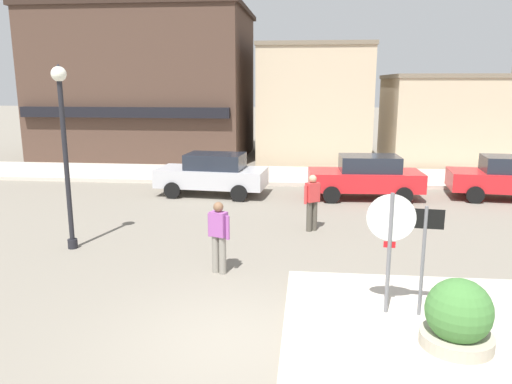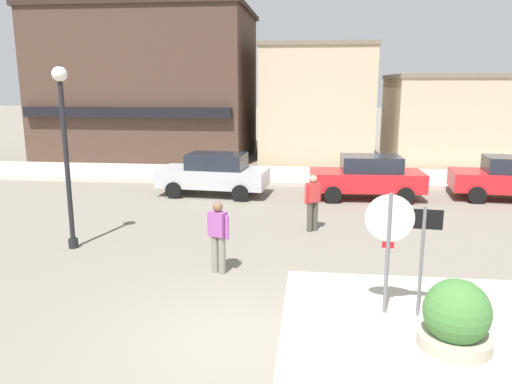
% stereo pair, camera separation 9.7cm
% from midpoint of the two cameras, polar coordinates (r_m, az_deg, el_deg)
% --- Properties ---
extents(ground_plane, '(160.00, 160.00, 0.00)m').
position_cam_midpoint_polar(ground_plane, '(8.46, -2.59, -16.67)').
color(ground_plane, gray).
extents(sidewalk_corner, '(6.40, 4.80, 0.15)m').
position_cam_midpoint_polar(sidewalk_corner, '(9.14, 24.48, -14.99)').
color(sidewalk_corner, beige).
rests_on(sidewalk_corner, ground).
extents(kerb_far, '(80.00, 4.00, 0.15)m').
position_cam_midpoint_polar(kerb_far, '(22.20, 3.32, 1.90)').
color(kerb_far, beige).
rests_on(kerb_far, ground).
extents(stop_sign, '(0.82, 0.10, 2.30)m').
position_cam_midpoint_polar(stop_sign, '(8.84, 15.21, -5.09)').
color(stop_sign, slate).
rests_on(stop_sign, ground).
extents(one_way_sign, '(0.60, 0.08, 2.10)m').
position_cam_midpoint_polar(one_way_sign, '(8.95, 18.75, -6.37)').
color(one_way_sign, slate).
rests_on(one_way_sign, ground).
extents(planter, '(1.10, 1.10, 1.23)m').
position_cam_midpoint_polar(planter, '(8.40, 22.19, -13.56)').
color(planter, '#ADA38E').
rests_on(planter, ground).
extents(lamp_post, '(0.36, 0.36, 4.54)m').
position_cam_midpoint_polar(lamp_post, '(12.99, -20.88, 6.51)').
color(lamp_post, black).
rests_on(lamp_post, ground).
extents(parked_car_nearest, '(4.14, 2.15, 1.56)m').
position_cam_midpoint_polar(parked_car_nearest, '(18.57, -4.67, 2.12)').
color(parked_car_nearest, '#B7B7BC').
rests_on(parked_car_nearest, ground).
extents(parked_car_second, '(4.07, 2.01, 1.56)m').
position_cam_midpoint_polar(parked_car_second, '(18.39, 12.74, 1.75)').
color(parked_car_second, red).
rests_on(parked_car_second, ground).
extents(parked_car_third, '(4.14, 2.17, 1.56)m').
position_cam_midpoint_polar(parked_car_third, '(19.92, 27.32, 1.47)').
color(parked_car_third, red).
rests_on(parked_car_third, ground).
extents(pedestrian_crossing_near, '(0.54, 0.35, 1.61)m').
position_cam_midpoint_polar(pedestrian_crossing_near, '(10.90, -4.08, -4.93)').
color(pedestrian_crossing_near, gray).
rests_on(pedestrian_crossing_near, ground).
extents(pedestrian_crossing_far, '(0.49, 0.41, 1.61)m').
position_cam_midpoint_polar(pedestrian_crossing_far, '(14.05, 6.70, -1.03)').
color(pedestrian_crossing_far, '#4C473D').
rests_on(pedestrian_crossing_far, ground).
extents(building_corner_shop, '(11.30, 8.04, 7.97)m').
position_cam_midpoint_polar(building_corner_shop, '(29.01, -11.86, 11.89)').
color(building_corner_shop, '#473328').
rests_on(building_corner_shop, ground).
extents(building_storefront_left_near, '(5.84, 7.75, 6.06)m').
position_cam_midpoint_polar(building_storefront_left_near, '(28.38, 6.99, 10.13)').
color(building_storefront_left_near, tan).
rests_on(building_storefront_left_near, ground).
extents(building_storefront_left_mid, '(6.57, 6.60, 4.52)m').
position_cam_midpoint_polar(building_storefront_left_mid, '(28.36, 21.61, 7.80)').
color(building_storefront_left_mid, tan).
rests_on(building_storefront_left_mid, ground).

